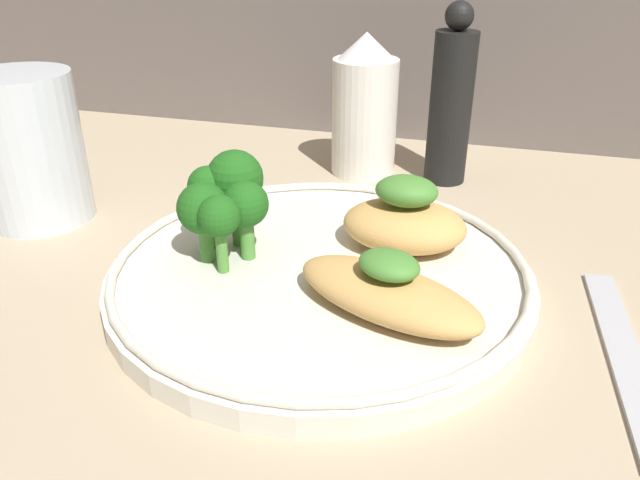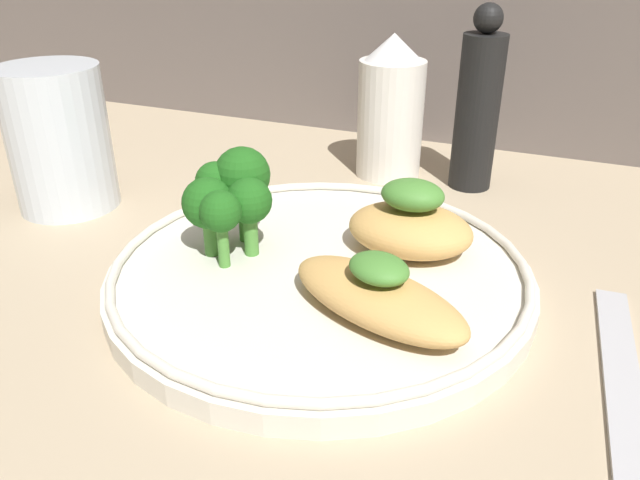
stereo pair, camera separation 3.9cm
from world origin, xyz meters
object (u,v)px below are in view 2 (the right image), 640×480
at_px(plate, 320,273).
at_px(drinking_glass, 59,139).
at_px(broccoli_bunch, 229,194).
at_px(sauce_bottle, 391,110).
at_px(pepper_grinder, 478,107).

bearing_deg(plate, drinking_glass, 170.41).
relative_size(broccoli_bunch, drinking_glass, 0.61).
bearing_deg(broccoli_bunch, drinking_glass, 167.25).
bearing_deg(drinking_glass, sauce_bottle, 37.08).
bearing_deg(sauce_bottle, drinking_glass, -142.92).
distance_m(pepper_grinder, drinking_glass, 0.34).
height_order(pepper_grinder, drinking_glass, pepper_grinder).
bearing_deg(sauce_bottle, pepper_grinder, 0.00).
height_order(sauce_bottle, drinking_glass, sauce_bottle).
distance_m(broccoli_bunch, sauce_bottle, 0.21).
height_order(broccoli_bunch, pepper_grinder, pepper_grinder).
bearing_deg(plate, broccoli_bunch, 179.37).
relative_size(plate, drinking_glass, 2.37).
distance_m(plate, drinking_glass, 0.25).
xyz_separation_m(plate, pepper_grinder, (0.06, 0.21, 0.06)).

